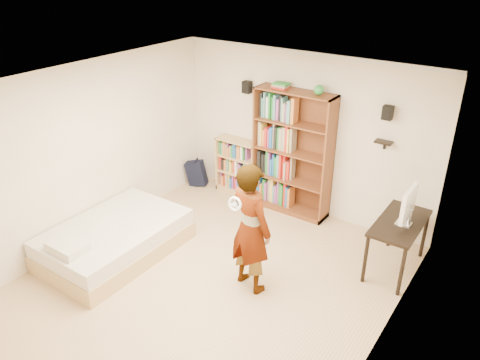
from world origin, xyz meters
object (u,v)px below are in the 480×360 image
Objects in this scene: low_bookshelf at (238,167)px; computer_desk at (396,245)px; tall_bookshelf at (292,154)px; person at (250,228)px; daybed at (115,236)px.

low_bookshelf reaches higher than computer_desk.
tall_bookshelf is 1.86× the size of computer_desk.
computer_desk is at bearing -122.17° from person.
computer_desk is at bearing -17.22° from tall_bookshelf.
person reaches higher than low_bookshelf.
tall_bookshelf is 1.24m from low_bookshelf.
tall_bookshelf is at bearing -2.05° from low_bookshelf.
daybed is 1.15× the size of person.
daybed is at bearing -150.54° from computer_desk.
low_bookshelf is 0.57× the size of person.
low_bookshelf is 3.22m from computer_desk.
tall_bookshelf reaches higher than low_bookshelf.
person is at bearing -75.05° from tall_bookshelf.
tall_bookshelf is 2.17m from person.
tall_bookshelf is 1.02× the size of daybed.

